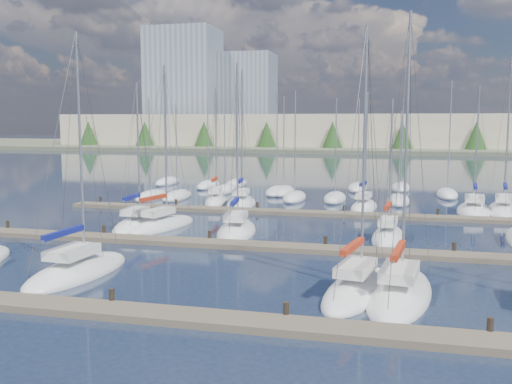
% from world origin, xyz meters
% --- Properties ---
extents(ground, '(400.00, 400.00, 0.00)m').
position_xyz_m(ground, '(0.00, 60.00, 0.00)').
color(ground, '#222D44').
rests_on(ground, ground).
extents(dock_near, '(44.00, 1.93, 1.10)m').
position_xyz_m(dock_near, '(0.00, 2.01, 0.15)').
color(dock_near, '#6B5E4C').
rests_on(dock_near, ground).
extents(dock_mid, '(44.00, 1.93, 1.10)m').
position_xyz_m(dock_mid, '(0.00, 16.01, 0.15)').
color(dock_mid, '#6B5E4C').
rests_on(dock_mid, ground).
extents(dock_far, '(44.00, 1.93, 1.10)m').
position_xyz_m(dock_far, '(0.00, 30.01, 0.15)').
color(dock_far, '#6B5E4C').
rests_on(dock_far, ground).
extents(sailboat_h, '(2.83, 7.07, 12.01)m').
position_xyz_m(sailboat_h, '(-11.33, 20.95, 0.18)').
color(sailboat_h, white).
rests_on(sailboat_h, ground).
extents(sailboat_i, '(4.05, 8.40, 13.31)m').
position_xyz_m(sailboat_i, '(-9.28, 21.03, 0.19)').
color(sailboat_i, white).
rests_on(sailboat_i, ground).
extents(sailboat_r, '(4.14, 9.75, 15.23)m').
position_xyz_m(sailboat_r, '(18.13, 35.89, 0.19)').
color(sailboat_r, white).
rests_on(sailboat_r, ground).
extents(sailboat_o, '(3.70, 7.75, 14.03)m').
position_xyz_m(sailboat_o, '(-6.46, 34.41, 0.19)').
color(sailboat_o, white).
rests_on(sailboat_o, ground).
extents(sailboat_l, '(2.65, 6.89, 10.62)m').
position_xyz_m(sailboat_l, '(7.94, 20.92, 0.18)').
color(sailboat_l, white).
rests_on(sailboat_l, ground).
extents(sailboat_p, '(2.98, 6.95, 11.74)m').
position_xyz_m(sailboat_p, '(5.54, 34.61, 0.19)').
color(sailboat_p, white).
rests_on(sailboat_p, ground).
extents(sailboat_n, '(3.16, 6.99, 12.45)m').
position_xyz_m(sailboat_n, '(-9.33, 35.03, 0.20)').
color(sailboat_n, white).
rests_on(sailboat_n, ground).
extents(sailboat_q, '(3.84, 8.68, 12.20)m').
position_xyz_m(sailboat_q, '(15.43, 34.99, 0.17)').
color(sailboat_q, white).
rests_on(sailboat_q, ground).
extents(sailboat_e, '(3.96, 9.26, 14.15)m').
position_xyz_m(sailboat_e, '(8.66, 7.50, 0.18)').
color(sailboat_e, white).
rests_on(sailboat_e, ground).
extents(sailboat_j, '(3.83, 8.20, 13.32)m').
position_xyz_m(sailboat_j, '(-3.09, 20.53, 0.18)').
color(sailboat_j, white).
rests_on(sailboat_j, ground).
extents(sailboat_d, '(4.18, 8.68, 13.63)m').
position_xyz_m(sailboat_d, '(6.65, 7.71, 0.18)').
color(sailboat_d, white).
rests_on(sailboat_d, ground).
extents(sailboat_c, '(3.77, 8.55, 13.83)m').
position_xyz_m(sailboat_c, '(-8.49, 7.46, 0.18)').
color(sailboat_c, white).
rests_on(sailboat_c, ground).
extents(distant_boats, '(36.93, 20.75, 13.30)m').
position_xyz_m(distant_boats, '(-4.34, 43.76, 0.29)').
color(distant_boats, '#9EA0A5').
rests_on(distant_boats, ground).
extents(shoreline, '(400.00, 60.00, 38.00)m').
position_xyz_m(shoreline, '(-13.29, 149.77, 7.44)').
color(shoreline, '#666B51').
rests_on(shoreline, ground).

